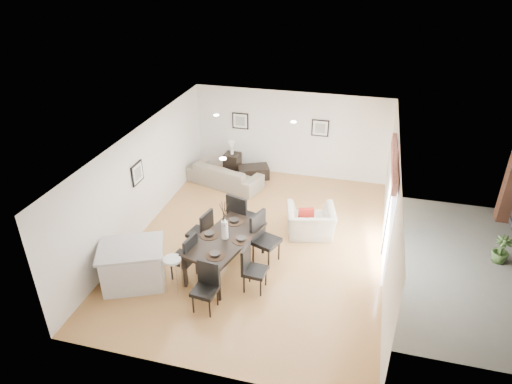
% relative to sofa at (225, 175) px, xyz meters
% --- Properties ---
extents(ground, '(8.00, 8.00, 0.00)m').
position_rel_sofa_xyz_m(ground, '(1.76, -2.76, -0.33)').
color(ground, '#B5844A').
rests_on(ground, ground).
extents(wall_back, '(6.00, 0.04, 2.70)m').
position_rel_sofa_xyz_m(wall_back, '(1.76, 1.24, 1.02)').
color(wall_back, white).
rests_on(wall_back, ground).
extents(wall_front, '(6.00, 0.04, 2.70)m').
position_rel_sofa_xyz_m(wall_front, '(1.76, -6.76, 1.02)').
color(wall_front, white).
rests_on(wall_front, ground).
extents(wall_left, '(0.04, 8.00, 2.70)m').
position_rel_sofa_xyz_m(wall_left, '(-1.24, -2.76, 1.02)').
color(wall_left, white).
rests_on(wall_left, ground).
extents(wall_right, '(0.04, 8.00, 2.70)m').
position_rel_sofa_xyz_m(wall_right, '(4.76, -2.76, 1.02)').
color(wall_right, white).
rests_on(wall_right, ground).
extents(ceiling, '(6.00, 8.00, 0.02)m').
position_rel_sofa_xyz_m(ceiling, '(1.76, -2.76, 2.37)').
color(ceiling, white).
rests_on(ceiling, wall_back).
extents(sofa, '(2.45, 1.50, 0.67)m').
position_rel_sofa_xyz_m(sofa, '(0.00, 0.00, 0.00)').
color(sofa, gray).
rests_on(sofa, ground).
extents(armchair, '(1.37, 1.26, 0.75)m').
position_rel_sofa_xyz_m(armchair, '(2.93, -2.07, 0.04)').
color(armchair, beige).
rests_on(armchair, ground).
extents(courtyard_plant_b, '(0.42, 0.42, 0.67)m').
position_rel_sofa_xyz_m(courtyard_plant_b, '(7.34, -2.09, 0.00)').
color(courtyard_plant_b, '#44622A').
rests_on(courtyard_plant_b, ground).
extents(dining_table, '(1.49, 2.21, 0.84)m').
position_rel_sofa_xyz_m(dining_table, '(1.30, -3.92, 0.42)').
color(dining_table, black).
rests_on(dining_table, ground).
extents(dining_chair_wnear, '(0.57, 0.57, 1.10)m').
position_rel_sofa_xyz_m(dining_chair_wnear, '(0.58, -4.44, 0.28)').
color(dining_chair_wnear, black).
rests_on(dining_chair_wnear, ground).
extents(dining_chair_wfar, '(0.59, 0.59, 1.11)m').
position_rel_sofa_xyz_m(dining_chair_wfar, '(0.58, -3.44, 0.29)').
color(dining_chair_wfar, black).
rests_on(dining_chair_wfar, ground).
extents(dining_chair_enear, '(0.50, 0.50, 1.05)m').
position_rel_sofa_xyz_m(dining_chair_enear, '(2.02, -4.42, 0.25)').
color(dining_chair_enear, black).
rests_on(dining_chair_enear, ground).
extents(dining_chair_efar, '(0.70, 0.70, 1.22)m').
position_rel_sofa_xyz_m(dining_chair_efar, '(2.01, -3.38, 0.35)').
color(dining_chair_efar, black).
rests_on(dining_chair_efar, ground).
extents(dining_chair_head, '(0.51, 0.51, 1.04)m').
position_rel_sofa_xyz_m(dining_chair_head, '(1.31, -5.18, 0.25)').
color(dining_chair_head, black).
rests_on(dining_chair_head, ground).
extents(dining_chair_foot, '(0.71, 0.71, 1.26)m').
position_rel_sofa_xyz_m(dining_chair_foot, '(1.27, -2.68, 0.37)').
color(dining_chair_foot, black).
rests_on(dining_chair_foot, ground).
extents(vase, '(1.15, 1.77, 0.90)m').
position_rel_sofa_xyz_m(vase, '(1.30, -3.92, 0.88)').
color(vase, white).
rests_on(vase, dining_table).
extents(coffee_table, '(1.11, 0.92, 0.38)m').
position_rel_sofa_xyz_m(coffee_table, '(0.71, 0.67, -0.14)').
color(coffee_table, black).
rests_on(coffee_table, ground).
extents(side_table, '(0.50, 0.50, 0.64)m').
position_rel_sofa_xyz_m(side_table, '(-0.05, 0.91, -0.02)').
color(side_table, black).
rests_on(side_table, ground).
extents(table_lamp, '(0.22, 0.22, 0.43)m').
position_rel_sofa_xyz_m(table_lamp, '(-0.05, 0.91, 0.58)').
color(table_lamp, white).
rests_on(table_lamp, side_table).
extents(cushion, '(0.39, 0.24, 0.38)m').
position_rel_sofa_xyz_m(cushion, '(2.82, -2.18, 0.29)').
color(cushion, maroon).
rests_on(cushion, armchair).
extents(kitchen_island, '(1.65, 1.50, 0.94)m').
position_rel_sofa_xyz_m(kitchen_island, '(-0.47, -4.89, 0.14)').
color(kitchen_island, silver).
rests_on(kitchen_island, ground).
extents(bar_stool, '(0.38, 0.38, 0.83)m').
position_rel_sofa_xyz_m(bar_stool, '(0.46, -4.89, 0.37)').
color(bar_stool, white).
rests_on(bar_stool, ground).
extents(framed_print_back_left, '(0.52, 0.04, 0.52)m').
position_rel_sofa_xyz_m(framed_print_back_left, '(0.16, 1.21, 1.32)').
color(framed_print_back_left, black).
rests_on(framed_print_back_left, wall_back).
extents(framed_print_back_right, '(0.52, 0.04, 0.52)m').
position_rel_sofa_xyz_m(framed_print_back_right, '(2.66, 1.21, 1.32)').
color(framed_print_back_right, black).
rests_on(framed_print_back_right, wall_back).
extents(framed_print_left_wall, '(0.04, 0.52, 0.52)m').
position_rel_sofa_xyz_m(framed_print_left_wall, '(-1.21, -2.96, 1.32)').
color(framed_print_left_wall, black).
rests_on(framed_print_left_wall, wall_left).
extents(sliding_door, '(0.12, 2.70, 2.57)m').
position_rel_sofa_xyz_m(sliding_door, '(4.71, -2.46, 1.33)').
color(sliding_door, white).
rests_on(sliding_door, wall_right).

